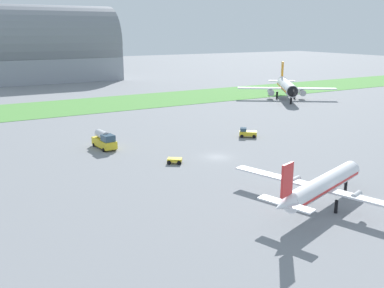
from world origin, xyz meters
name	(u,v)px	position (x,y,z in m)	size (l,w,h in m)	color
ground_plane	(217,157)	(0.00, 0.00, 0.00)	(600.00, 600.00, 0.00)	gray
grass_taxiway_strip	(101,104)	(0.00, 64.72, 0.04)	(360.00, 28.00, 0.08)	#549342
airplane_parked_jet_far	(287,87)	(56.10, 45.09, 4.03)	(27.52, 27.60, 11.18)	white
airplane_foreground_turboprop	(322,185)	(-0.51, -25.19, 2.84)	(21.72, 25.13, 7.77)	white
fuel_truck_near_gate	(104,140)	(-15.34, 15.49, 1.58)	(3.16, 6.71, 3.29)	yellow
baggage_cart_midfield	(175,160)	(-8.24, 0.31, 0.57)	(2.95, 2.80, 0.90)	yellow
pushback_tug_by_runway	(247,133)	(13.62, 9.32, 0.91)	(3.96, 3.60, 1.95)	yellow
hangar_distant	(52,49)	(2.69, 138.24, 13.75)	(55.30, 31.53, 32.30)	#9399A3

